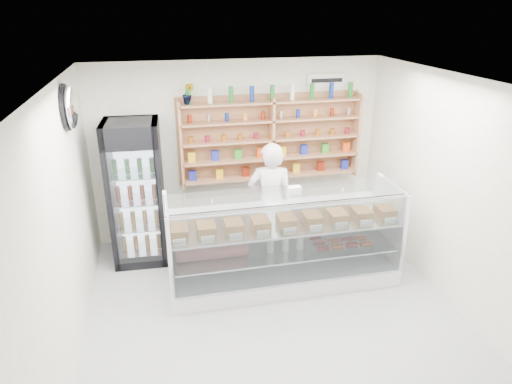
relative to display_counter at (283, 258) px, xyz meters
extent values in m
plane|color=#9A9B9F|center=(-0.29, -0.83, -0.36)|extent=(5.00, 5.00, 0.00)
plane|color=white|center=(-0.29, -0.83, 2.44)|extent=(5.00, 5.00, 0.00)
plane|color=white|center=(-0.29, 1.67, 1.04)|extent=(4.50, 0.00, 4.50)
plane|color=white|center=(-2.54, -0.83, 1.04)|extent=(0.00, 5.00, 5.00)
plane|color=white|center=(1.96, -0.83, 1.04)|extent=(0.00, 5.00, 5.00)
cube|color=white|center=(0.00, -0.01, -0.24)|extent=(3.05, 0.86, 0.25)
cube|color=white|center=(0.00, 0.39, 0.21)|extent=(3.05, 0.05, 0.64)
cube|color=silver|center=(0.00, -0.01, 0.16)|extent=(2.93, 0.76, 0.02)
cube|color=silver|center=(0.00, -0.01, 0.53)|extent=(2.99, 0.79, 0.02)
cube|color=silver|center=(0.00, -0.43, 0.42)|extent=(2.99, 0.12, 1.06)
cube|color=silver|center=(0.00, -0.06, 0.96)|extent=(2.99, 0.60, 0.01)
imported|color=silver|center=(-0.01, 0.69, 0.53)|extent=(0.73, 0.57, 1.79)
cube|color=black|center=(-1.88, 1.09, 0.68)|extent=(0.78, 0.76, 2.09)
cube|color=#370539|center=(-1.87, 0.74, 1.57)|extent=(0.74, 0.06, 0.29)
cube|color=silver|center=(-1.87, 0.73, 0.59)|extent=(0.63, 0.04, 1.65)
cube|color=#B27C54|center=(-1.19, 1.51, 1.23)|extent=(0.04, 0.28, 1.33)
cube|color=#B27C54|center=(0.21, 1.51, 1.23)|extent=(0.04, 0.28, 1.33)
cube|color=#B27C54|center=(1.61, 1.51, 1.23)|extent=(0.04, 0.28, 1.33)
cube|color=#B27C54|center=(0.21, 1.51, 0.64)|extent=(2.80, 0.28, 0.03)
cube|color=#B27C54|center=(0.21, 1.51, 0.94)|extent=(2.80, 0.28, 0.03)
cube|color=#B27C54|center=(0.21, 1.51, 1.24)|extent=(2.80, 0.28, 0.03)
cube|color=#B27C54|center=(0.21, 1.51, 1.54)|extent=(2.80, 0.28, 0.03)
cube|color=#B27C54|center=(0.21, 1.51, 1.82)|extent=(2.80, 0.28, 0.03)
imported|color=#1E6626|center=(-1.04, 1.51, 1.99)|extent=(0.20, 0.18, 0.31)
ellipsoid|color=silver|center=(-2.46, 0.37, 2.09)|extent=(0.15, 0.50, 0.50)
cube|color=white|center=(1.11, 1.64, 2.09)|extent=(0.62, 0.03, 0.20)
camera|label=1|loc=(-1.52, -5.14, 3.17)|focal=32.00mm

